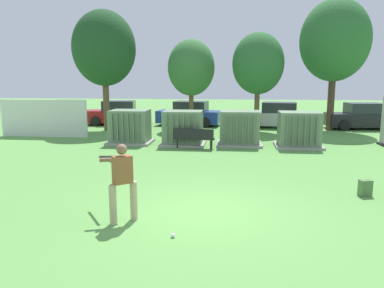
% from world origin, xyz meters
% --- Properties ---
extents(ground_plane, '(96.00, 96.00, 0.00)m').
position_xyz_m(ground_plane, '(0.00, 0.00, 0.00)').
color(ground_plane, '#5B9947').
extents(fence_panel, '(4.80, 0.12, 2.00)m').
position_xyz_m(fence_panel, '(-9.48, 10.50, 1.00)').
color(fence_panel, silver).
rests_on(fence_panel, ground).
extents(transformer_west, '(2.10, 1.70, 1.62)m').
position_xyz_m(transformer_west, '(-4.31, 8.99, 0.79)').
color(transformer_west, '#9E9B93').
rests_on(transformer_west, ground).
extents(transformer_mid_west, '(2.10, 1.70, 1.62)m').
position_xyz_m(transformer_mid_west, '(-1.70, 8.84, 0.79)').
color(transformer_mid_west, '#9E9B93').
rests_on(transformer_mid_west, ground).
extents(transformer_mid_east, '(2.10, 1.70, 1.62)m').
position_xyz_m(transformer_mid_east, '(0.95, 9.06, 0.79)').
color(transformer_mid_east, '#9E9B93').
rests_on(transformer_mid_east, ground).
extents(transformer_east, '(2.10, 1.70, 1.62)m').
position_xyz_m(transformer_east, '(3.64, 8.85, 0.79)').
color(transformer_east, '#9E9B93').
rests_on(transformer_east, ground).
extents(park_bench, '(1.83, 0.61, 0.92)m').
position_xyz_m(park_bench, '(-1.08, 7.92, 0.54)').
color(park_bench, black).
rests_on(park_bench, ground).
extents(batter, '(1.21, 1.41, 1.74)m').
position_xyz_m(batter, '(-1.75, -0.77, 0.98)').
color(batter, tan).
rests_on(batter, ground).
extents(sports_ball, '(0.09, 0.09, 0.09)m').
position_xyz_m(sports_ball, '(-0.52, -1.51, 0.04)').
color(sports_ball, white).
rests_on(sports_ball, ground).
extents(backpack, '(0.36, 0.33, 0.44)m').
position_xyz_m(backpack, '(4.18, 1.68, 0.21)').
color(backpack, '#4C723F').
rests_on(backpack, ground).
extents(tree_left, '(3.69, 3.69, 7.05)m').
position_xyz_m(tree_left, '(-6.94, 13.27, 4.84)').
color(tree_left, brown).
rests_on(tree_left, ground).
extents(tree_center_left, '(2.86, 2.86, 5.46)m').
position_xyz_m(tree_center_left, '(-1.95, 14.52, 3.75)').
color(tree_center_left, brown).
rests_on(tree_center_left, ground).
extents(tree_center_right, '(3.02, 3.02, 5.77)m').
position_xyz_m(tree_center_right, '(2.04, 14.13, 3.96)').
color(tree_center_right, brown).
rests_on(tree_center_right, ground).
extents(tree_right, '(4.05, 4.05, 7.73)m').
position_xyz_m(tree_right, '(6.52, 14.96, 5.30)').
color(tree_right, '#4C3828').
rests_on(tree_right, ground).
extents(parked_car_leftmost, '(4.39, 2.33, 1.62)m').
position_xyz_m(parked_car_leftmost, '(-7.22, 16.23, 0.75)').
color(parked_car_leftmost, maroon).
rests_on(parked_car_leftmost, ground).
extents(parked_car_left_of_center, '(4.38, 2.31, 1.62)m').
position_xyz_m(parked_car_left_of_center, '(-2.27, 16.27, 0.75)').
color(parked_car_left_of_center, navy).
rests_on(parked_car_left_of_center, ground).
extents(parked_car_right_of_center, '(4.39, 2.35, 1.62)m').
position_xyz_m(parked_car_right_of_center, '(3.45, 15.79, 0.75)').
color(parked_car_right_of_center, '#B2B2B7').
rests_on(parked_car_right_of_center, ground).
extents(parked_car_rightmost, '(4.31, 2.15, 1.62)m').
position_xyz_m(parked_car_rightmost, '(8.63, 15.66, 0.75)').
color(parked_car_rightmost, black).
rests_on(parked_car_rightmost, ground).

